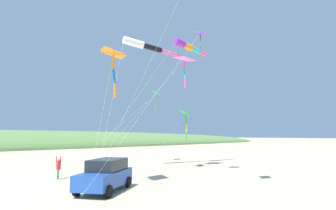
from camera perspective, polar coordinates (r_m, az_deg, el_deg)
The scene contains 11 objects.
ground_plane at distance 21.36m, azimuth -29.90°, elevation -14.51°, with size 600.00×600.00×0.00m, color #C6B58C.
parked_car at distance 16.62m, azimuth -13.31°, elevation -14.41°, with size 4.02×4.57×1.85m.
cooler_box at distance 18.62m, azimuth -19.21°, elevation -15.66°, with size 0.62×0.42×0.42m.
person_adult_flyer at distance 21.97m, azimuth -22.57°, elevation -12.22°, with size 0.56×0.47×1.68m.
kite_delta_green_low_center at distance 33.47m, azimuth -2.60°, elevation 2.57°, with size 4.10×13.41×8.97m.
kite_delta_blue_topmost at distance 27.03m, azimuth 3.89°, elevation -2.04°, with size 8.34×13.45×5.96m.
kite_windsock_magenta_far_left at distance 28.71m, azimuth -5.27°, elevation 12.67°, with size 6.54×12.06×13.32m.
kite_delta_long_streamer_right at distance 24.25m, azimuth 6.93°, elevation 15.18°, with size 3.13×12.65×12.60m.
kite_delta_purple_drifting at distance 27.88m, azimuth 3.66°, elevation 9.86°, with size 2.54×11.19×11.73m.
kite_delta_rainbow_low_near at distance 18.50m, azimuth -11.57°, elevation 10.86°, with size 2.47×3.50×9.14m.
kite_windsock_long_streamer_left at distance 31.13m, azimuth 4.16°, elevation 12.53°, with size 1.19×15.61×14.13m.
Camera 1 is at (-20.59, 4.64, 3.29)m, focal length 28.25 mm.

